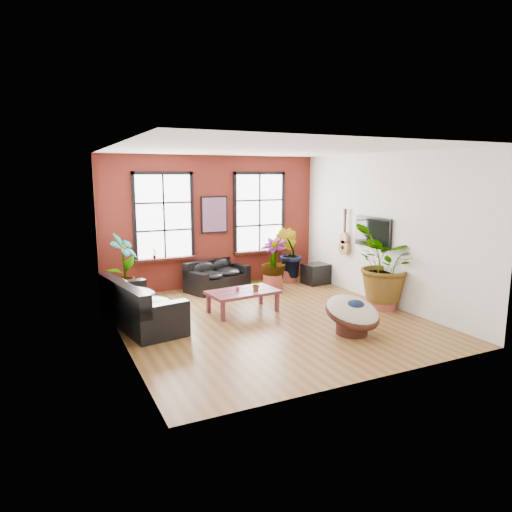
{
  "coord_description": "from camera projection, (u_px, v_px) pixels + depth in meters",
  "views": [
    {
      "loc": [
        -4.22,
        -8.24,
        3.01
      ],
      "look_at": [
        0.0,
        0.6,
        1.25
      ],
      "focal_mm": 32.0,
      "sensor_mm": 36.0,
      "label": 1
    }
  ],
  "objects": [
    {
      "name": "room",
      "position": [
        265.0,
        236.0,
        9.46
      ],
      "size": [
        6.04,
        6.54,
        3.54
      ],
      "color": "brown",
      "rests_on": "ground"
    },
    {
      "name": "coffee_table",
      "position": [
        243.0,
        293.0,
        10.02
      ],
      "size": [
        1.59,
        1.01,
        0.59
      ],
      "rotation": [
        0.0,
        0.0,
        0.1
      ],
      "color": "#571F2C",
      "rests_on": "ground"
    },
    {
      "name": "floor_plant_back_left",
      "position": [
        124.0,
        265.0,
        10.75
      ],
      "size": [
        0.93,
        0.95,
        1.5
      ],
      "primitive_type": "imported",
      "rotation": [
        0.0,
        0.0,
        0.85
      ],
      "color": "#27631A",
      "rests_on": "ground"
    },
    {
      "name": "floor_plant_back_right",
      "position": [
        288.0,
        253.0,
        12.79
      ],
      "size": [
        0.93,
        0.96,
        1.37
      ],
      "primitive_type": "imported",
      "rotation": [
        0.0,
        0.0,
        2.21
      ],
      "color": "#27631A",
      "rests_on": "ground"
    },
    {
      "name": "poster",
      "position": [
        214.0,
        215.0,
        12.12
      ],
      "size": [
        0.74,
        0.06,
        0.98
      ],
      "color": "black",
      "rests_on": "room"
    },
    {
      "name": "media_box",
      "position": [
        316.0,
        274.0,
        12.69
      ],
      "size": [
        0.72,
        0.62,
        0.56
      ],
      "rotation": [
        0.0,
        0.0,
        0.1
      ],
      "color": "black",
      "rests_on": "ground"
    },
    {
      "name": "table_plant",
      "position": [
        256.0,
        284.0,
        10.04
      ],
      "size": [
        0.26,
        0.23,
        0.26
      ],
      "primitive_type": "imported",
      "rotation": [
        0.0,
        0.0,
        -0.13
      ],
      "color": "#27631A",
      "rests_on": "coffee_table"
    },
    {
      "name": "pot_mid",
      "position": [
        273.0,
        281.0,
        12.17
      ],
      "size": [
        0.59,
        0.59,
        0.38
      ],
      "rotation": [
        0.0,
        0.0,
        0.13
      ],
      "color": "brown",
      "rests_on": "ground"
    },
    {
      "name": "papasan_chair",
      "position": [
        352.0,
        313.0,
        8.65
      ],
      "size": [
        1.23,
        1.24,
        0.78
      ],
      "rotation": [
        0.0,
        0.0,
        0.2
      ],
      "color": "#371A13",
      "rests_on": "ground"
    },
    {
      "name": "pot_right_wall",
      "position": [
        384.0,
        300.0,
        10.33
      ],
      "size": [
        0.66,
        0.66,
        0.42
      ],
      "rotation": [
        0.0,
        0.0,
        -0.19
      ],
      "color": "brown",
      "rests_on": "ground"
    },
    {
      "name": "pot_back_left",
      "position": [
        124.0,
        294.0,
        10.89
      ],
      "size": [
        0.64,
        0.64,
        0.36
      ],
      "rotation": [
        0.0,
        0.0,
        0.39
      ],
      "color": "brown",
      "rests_on": "ground"
    },
    {
      "name": "floor_plant_mid",
      "position": [
        274.0,
        261.0,
        12.12
      ],
      "size": [
        0.96,
        0.96,
        1.21
      ],
      "primitive_type": "imported",
      "rotation": [
        0.0,
        0.0,
        5.48
      ],
      "color": "#27631A",
      "rests_on": "ground"
    },
    {
      "name": "sill_plant_left",
      "position": [
        154.0,
        253.0,
        11.54
      ],
      "size": [
        0.17,
        0.17,
        0.27
      ],
      "primitive_type": "imported",
      "rotation": [
        0.0,
        0.0,
        0.79
      ],
      "color": "#27631A",
      "rests_on": "room"
    },
    {
      "name": "sofa_left",
      "position": [
        139.0,
        305.0,
        9.13
      ],
      "size": [
        1.37,
        2.47,
        0.92
      ],
      "rotation": [
        0.0,
        0.0,
        1.75
      ],
      "color": "black",
      "rests_on": "ground"
    },
    {
      "name": "sofa_back",
      "position": [
        216.0,
        276.0,
        12.06
      ],
      "size": [
        1.86,
        1.37,
        0.77
      ],
      "rotation": [
        0.0,
        0.0,
        0.37
      ],
      "color": "black",
      "rests_on": "ground"
    },
    {
      "name": "tv_wall_unit",
      "position": [
        364.0,
        235.0,
        11.14
      ],
      "size": [
        0.13,
        1.86,
        1.2
      ],
      "color": "black",
      "rests_on": "room"
    },
    {
      "name": "pot_back_right",
      "position": [
        289.0,
        276.0,
        12.9
      ],
      "size": [
        0.52,
        0.52,
        0.35
      ],
      "rotation": [
        0.0,
        0.0,
        -0.09
      ],
      "color": "brown",
      "rests_on": "ground"
    },
    {
      "name": "floor_plant_right_wall",
      "position": [
        386.0,
        264.0,
        10.16
      ],
      "size": [
        2.07,
        2.09,
        1.75
      ],
      "primitive_type": "imported",
      "rotation": [
        0.0,
        0.0,
        3.97
      ],
      "color": "#27631A",
      "rests_on": "ground"
    },
    {
      "name": "sill_plant_right",
      "position": [
        272.0,
        245.0,
        12.96
      ],
      "size": [
        0.19,
        0.19,
        0.27
      ],
      "primitive_type": "imported",
      "rotation": [
        0.0,
        0.0,
        3.49
      ],
      "color": "#27631A",
      "rests_on": "room"
    }
  ]
}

